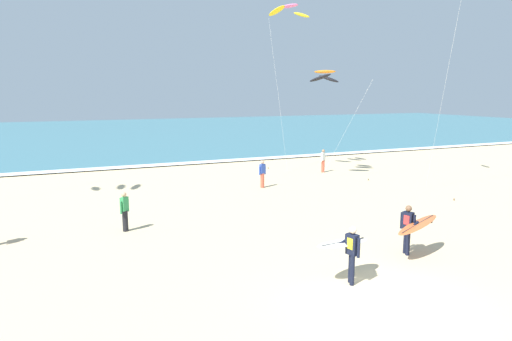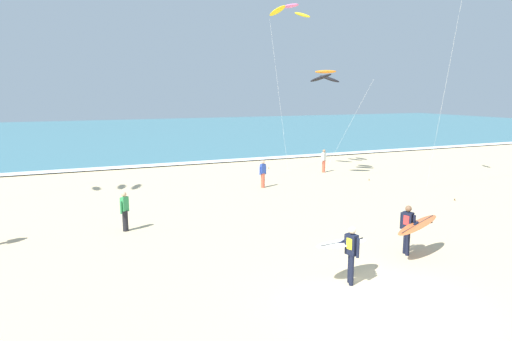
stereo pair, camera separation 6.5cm
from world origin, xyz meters
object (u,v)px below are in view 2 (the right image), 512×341
kite_arc_amber_far (325,76)px  bystander_white_top (324,161)px  surfer_lead (347,247)px  bystander_blue_top (263,174)px  kite_arc_rose_near (290,11)px  surfer_trailing (412,226)px  bystander_green_top (125,211)px

kite_arc_amber_far → bystander_white_top: kite_arc_amber_far is taller
kite_arc_amber_far → surfer_lead: bearing=-119.2°
kite_arc_amber_far → bystander_blue_top: kite_arc_amber_far is taller
kite_arc_rose_near → kite_arc_amber_far: 4.99m
kite_arc_amber_far → bystander_white_top: 5.86m
kite_arc_rose_near → bystander_white_top: bearing=-22.0°
surfer_trailing → bystander_green_top: bearing=142.3°
surfer_lead → bystander_blue_top: surfer_lead is taller
surfer_lead → kite_arc_rose_near: kite_arc_rose_near is taller
bystander_blue_top → kite_arc_rose_near: bearing=46.7°
kite_arc_amber_far → bystander_green_top: bearing=-152.9°
kite_arc_rose_near → bystander_green_top: kite_arc_rose_near is taller
surfer_lead → bystander_white_top: size_ratio=1.29×
bystander_white_top → bystander_green_top: size_ratio=1.00×
kite_arc_rose_near → bystander_white_top: size_ratio=6.93×
bystander_white_top → surfer_lead: bearing=-119.6°
surfer_trailing → kite_arc_rose_near: (3.42, 15.67, 9.58)m
kite_arc_amber_far → bystander_green_top: 15.90m
surfer_trailing → bystander_blue_top: surfer_trailing is taller
surfer_lead → kite_arc_rose_near: bearing=68.2°
kite_arc_rose_near → surfer_lead: bearing=-111.8°
surfer_lead → kite_arc_rose_near: size_ratio=0.19×
bystander_white_top → bystander_blue_top: 6.55m
surfer_lead → kite_arc_rose_near: 20.24m
kite_arc_rose_near → bystander_white_top: kite_arc_rose_near is taller
kite_arc_amber_far → bystander_blue_top: 7.62m
bystander_blue_top → kite_arc_amber_far: bearing=16.7°
surfer_lead → surfer_trailing: bearing=15.5°
kite_arc_amber_far → bystander_white_top: (0.93, 1.42, -5.61)m
surfer_trailing → bystander_blue_top: size_ratio=1.49×
surfer_lead → surfer_trailing: size_ratio=0.87×
surfer_trailing → bystander_blue_top: (-0.19, 11.84, -0.23)m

